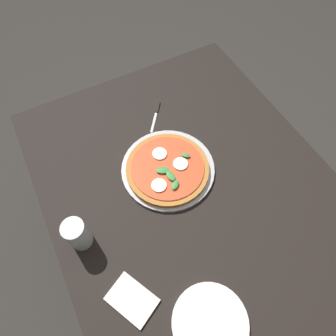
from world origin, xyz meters
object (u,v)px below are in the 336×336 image
at_px(pizza, 167,168).
at_px(napkin, 132,300).
at_px(dining_table, 189,201).
at_px(serving_tray, 168,169).
at_px(plate_white, 210,323).
at_px(knife, 156,113).
at_px(glass_cup, 78,234).

height_order(pizza, napkin, pizza).
xyz_separation_m(dining_table, serving_tray, (0.10, 0.04, 0.12)).
relative_size(dining_table, plate_white, 5.79).
relative_size(plate_white, knife, 1.62).
relative_size(pizza, napkin, 2.16).
xyz_separation_m(napkin, glass_cup, (0.22, 0.06, 0.05)).
relative_size(knife, glass_cup, 1.08).
xyz_separation_m(napkin, knife, (0.56, -0.36, -0.00)).
relative_size(plate_white, napkin, 1.57).
xyz_separation_m(knife, glass_cup, (-0.34, 0.42, 0.06)).
distance_m(dining_table, knife, 0.36).
xyz_separation_m(pizza, knife, (0.25, -0.08, -0.02)).
bearing_deg(napkin, knife, -32.31).
distance_m(serving_tray, pizza, 0.02).
bearing_deg(pizza, napkin, 138.73).
bearing_deg(dining_table, glass_cup, 90.00).
bearing_deg(napkin, pizza, -41.27).
bearing_deg(plate_white, serving_tray, -14.47).
xyz_separation_m(dining_table, knife, (0.34, -0.04, 0.11)).
height_order(serving_tray, knife, serving_tray).
height_order(serving_tray, napkin, serving_tray).
bearing_deg(dining_table, knife, -6.53).
distance_m(plate_white, napkin, 0.22).
xyz_separation_m(serving_tray, pizza, (-0.01, 0.01, 0.02)).
bearing_deg(glass_cup, knife, -50.93).
bearing_deg(napkin, dining_table, -55.05).
distance_m(pizza, glass_cup, 0.35).
bearing_deg(dining_table, serving_tray, 20.84).
distance_m(pizza, plate_white, 0.48).
relative_size(dining_table, napkin, 9.11).
distance_m(napkin, glass_cup, 0.24).
bearing_deg(knife, napkin, 147.69).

